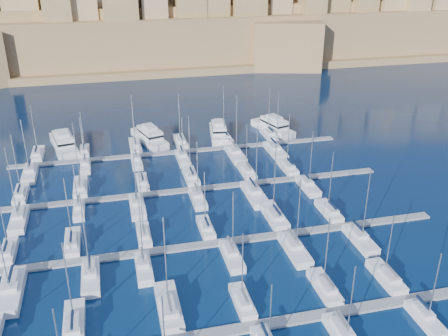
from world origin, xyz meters
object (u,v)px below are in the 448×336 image
object	(u,v)px
motor_yacht_b	(150,136)
motor_yacht_d	(273,126)
motor_yacht_c	(219,131)
motor_yacht_a	(64,143)
sailboat_4	(325,287)
sailboat_2	(169,307)

from	to	relation	value
motor_yacht_b	motor_yacht_d	xyz separation A→B (m)	(35.00, -0.18, -0.00)
motor_yacht_c	motor_yacht_a	bearing A→B (deg)	178.38
motor_yacht_a	motor_yacht_d	distance (m)	57.27
motor_yacht_b	sailboat_4	bearing A→B (deg)	-74.34
sailboat_4	motor_yacht_c	bearing A→B (deg)	90.58
sailboat_2	motor_yacht_d	size ratio (longest dim) A/B	0.97
motor_yacht_a	motor_yacht_d	bearing A→B (deg)	-0.64
sailboat_4	motor_yacht_b	bearing A→B (deg)	105.66
motor_yacht_a	sailboat_4	bearing A→B (deg)	-59.25
motor_yacht_c	motor_yacht_d	world-z (taller)	same
motor_yacht_d	motor_yacht_b	bearing A→B (deg)	179.71
motor_yacht_c	motor_yacht_d	distance (m)	16.09
sailboat_2	motor_yacht_a	world-z (taller)	sailboat_2
motor_yacht_c	motor_yacht_d	xyz separation A→B (m)	(16.08, 0.52, -0.00)
sailboat_4	motor_yacht_c	xyz separation A→B (m)	(-0.70, 69.25, 1.00)
motor_yacht_d	motor_yacht_c	bearing A→B (deg)	-178.14
motor_yacht_b	motor_yacht_d	world-z (taller)	same
motor_yacht_b	motor_yacht_c	xyz separation A→B (m)	(18.92, -0.70, 0.00)
motor_yacht_a	motor_yacht_c	xyz separation A→B (m)	(41.19, -1.17, 0.00)
motor_yacht_b	motor_yacht_d	distance (m)	35.00
sailboat_2	motor_yacht_c	xyz separation A→B (m)	(23.33, 68.23, 0.95)
sailboat_4	motor_yacht_a	xyz separation A→B (m)	(-41.89, 70.42, 1.00)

